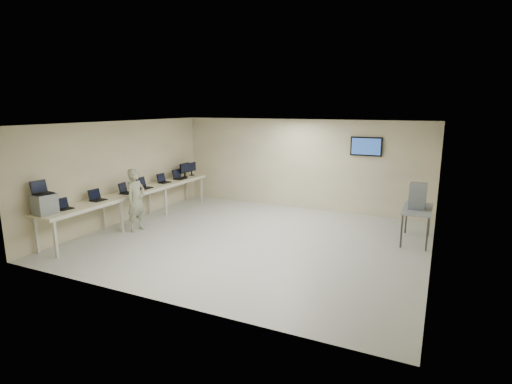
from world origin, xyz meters
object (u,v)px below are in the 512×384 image
at_px(workbench, 136,193).
at_px(side_table, 417,211).
at_px(soldier, 136,200).
at_px(equipment_box, 45,204).

bearing_deg(workbench, side_table, 12.08).
xyz_separation_m(workbench, side_table, (7.19, 1.54, -0.08)).
bearing_deg(side_table, soldier, -162.13).
distance_m(workbench, equipment_box, 2.77).
relative_size(soldier, side_table, 1.19).
height_order(workbench, soldier, soldier).
bearing_deg(soldier, workbench, 43.07).
bearing_deg(soldier, side_table, -70.84).
height_order(workbench, equipment_box, equipment_box).
height_order(equipment_box, side_table, equipment_box).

